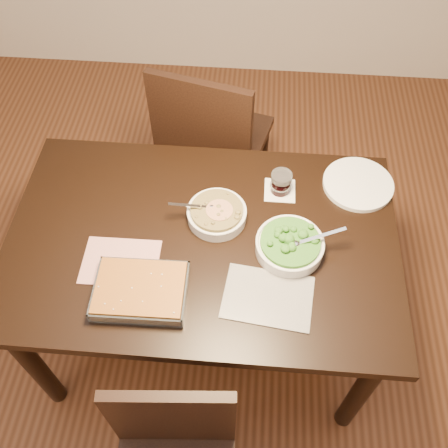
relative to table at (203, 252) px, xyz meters
name	(u,v)px	position (x,y,z in m)	size (l,w,h in m)	color
ground	(207,327)	(0.00, 0.00, -0.65)	(4.00, 4.00, 0.00)	#452413
table	(203,252)	(0.00, 0.00, 0.00)	(1.40, 0.90, 0.75)	black
magazine_a	(121,262)	(-0.27, -0.12, 0.10)	(0.26, 0.19, 0.01)	#A93037
magazine_b	(268,297)	(0.24, -0.22, 0.10)	(0.29, 0.21, 0.01)	#26252D
coaster	(280,190)	(0.27, 0.24, 0.10)	(0.12, 0.12, 0.00)	white
stew_bowl	(217,213)	(0.05, 0.09, 0.13)	(0.24, 0.22, 0.08)	white
broccoli_bowl	(290,245)	(0.31, -0.03, 0.13)	(0.27, 0.24, 0.09)	white
baking_dish	(141,291)	(-0.17, -0.24, 0.12)	(0.31, 0.23, 0.05)	silver
wine_tumbler	(281,182)	(0.27, 0.24, 0.14)	(0.08, 0.08, 0.09)	black
dinner_plate	(358,184)	(0.57, 0.29, 0.10)	(0.27, 0.27, 0.02)	white
chair_far	(211,140)	(-0.04, 0.70, -0.11)	(0.56, 0.56, 0.97)	black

